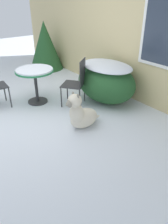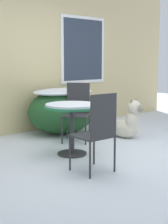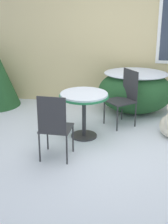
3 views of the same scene
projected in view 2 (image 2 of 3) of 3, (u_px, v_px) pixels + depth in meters
The scene contains 7 objects.
ground_plane at pixel (113, 156), 4.73m from camera, with size 16.00×16.00×0.00m, color silver.
house_wall at pixel (27, 50), 6.15m from camera, with size 8.00×0.10×2.98m.
shrub_left at pixel (63, 109), 6.16m from camera, with size 1.37×0.98×0.81m.
patio_table at pixel (72, 113), 4.73m from camera, with size 0.76×0.76×0.72m.
patio_chair_near_table at pixel (77, 110), 5.58m from camera, with size 0.58×0.58×0.94m.
patio_chair_far_side at pixel (97, 130), 3.97m from camera, with size 0.44×0.44×0.94m.
dog at pixel (128, 124), 5.79m from camera, with size 0.36×0.74×0.68m.
Camera 2 is at (-3.38, -3.12, 1.32)m, focal length 55.00 mm.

